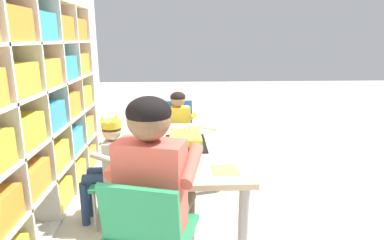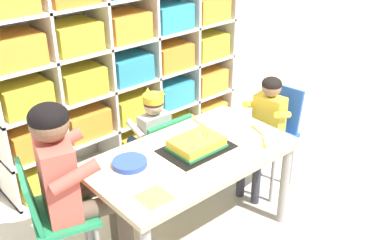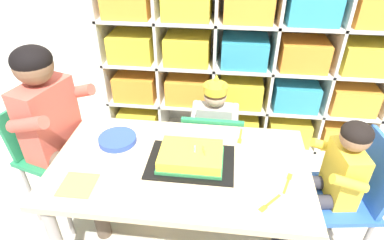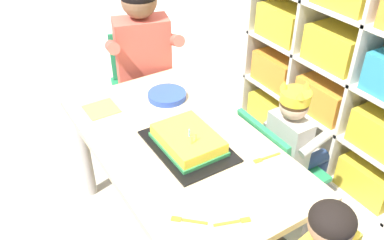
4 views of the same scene
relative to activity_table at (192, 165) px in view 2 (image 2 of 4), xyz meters
name	(u,v)px [view 2 (image 2 of 4)]	position (x,y,z in m)	size (l,w,h in m)	color
ground	(192,235)	(0.00, 0.00, -0.53)	(16.00, 16.00, 0.00)	#BCB2A3
storage_cubby_shelf	(126,62)	(0.31, 1.10, 0.26)	(2.05, 0.36, 1.61)	silver
activity_table	(192,165)	(0.00, 0.00, 0.00)	(1.20, 0.68, 0.61)	#D1B789
classroom_chair_blue	(161,151)	(0.13, 0.46, -0.16)	(0.38, 0.33, 0.63)	#238451
child_with_crown	(151,129)	(0.13, 0.57, -0.04)	(0.30, 0.31, 0.80)	#B2ADA3
classroom_chair_adult_side	(52,212)	(-0.78, 0.20, -0.06)	(0.42, 0.45, 0.75)	#238451
adult_helper_seated	(70,174)	(-0.67, 0.17, 0.15)	(0.47, 0.46, 1.08)	#D15647
classroom_chair_guest_side	(272,129)	(0.82, 0.07, -0.08)	(0.39, 0.38, 0.74)	blue
guest_at_table_side	(265,121)	(0.71, 0.05, 0.02)	(0.32, 0.32, 0.86)	yellow
birthday_cake_on_tray	(197,145)	(0.05, 0.01, 0.11)	(0.40, 0.28, 0.11)	black
paper_plate_stack	(130,163)	(-0.34, 0.13, 0.10)	(0.19, 0.19, 0.03)	blue
paper_napkin_square	(154,197)	(-0.42, -0.19, 0.08)	(0.15, 0.15, 0.00)	#F4DB4C
fork_by_napkin	(200,123)	(0.28, 0.24, 0.08)	(0.03, 0.13, 0.00)	orange
fork_near_cake_tray	(264,143)	(0.39, -0.20, 0.08)	(0.10, 0.10, 0.00)	orange
fork_beside_plate_stack	(257,130)	(0.49, -0.07, 0.08)	(0.06, 0.13, 0.00)	orange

